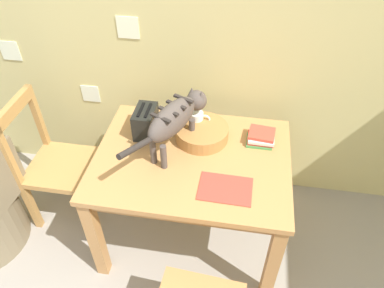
{
  "coord_description": "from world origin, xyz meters",
  "views": [
    {
      "loc": [
        0.33,
        -0.11,
        2.18
      ],
      "look_at": [
        0.08,
        1.38,
        0.83
      ],
      "focal_mm": 34.0,
      "sensor_mm": 36.0,
      "label": 1
    }
  ],
  "objects_px": {
    "dining_table": "(192,168)",
    "wicker_basket": "(202,133)",
    "coffee_mug": "(197,119)",
    "wooden_chair_near": "(55,164)",
    "book_stack": "(261,137)",
    "saucer_bowl": "(196,127)",
    "magazine": "(225,189)",
    "cat": "(176,118)",
    "toaster": "(146,122)"
  },
  "relations": [
    {
      "from": "dining_table",
      "to": "wicker_basket",
      "type": "bearing_deg",
      "value": 79.89
    },
    {
      "from": "wooden_chair_near",
      "to": "dining_table",
      "type": "bearing_deg",
      "value": 86.02
    },
    {
      "from": "toaster",
      "to": "wicker_basket",
      "type": "bearing_deg",
      "value": 0.46
    },
    {
      "from": "dining_table",
      "to": "coffee_mug",
      "type": "height_order",
      "value": "coffee_mug"
    },
    {
      "from": "toaster",
      "to": "wooden_chair_near",
      "type": "distance_m",
      "value": 0.73
    },
    {
      "from": "coffee_mug",
      "to": "toaster",
      "type": "height_order",
      "value": "toaster"
    },
    {
      "from": "magazine",
      "to": "toaster",
      "type": "distance_m",
      "value": 0.66
    },
    {
      "from": "magazine",
      "to": "wicker_basket",
      "type": "bearing_deg",
      "value": 116.19
    },
    {
      "from": "coffee_mug",
      "to": "cat",
      "type": "bearing_deg",
      "value": -115.71
    },
    {
      "from": "dining_table",
      "to": "wicker_basket",
      "type": "height_order",
      "value": "wicker_basket"
    },
    {
      "from": "wooden_chair_near",
      "to": "cat",
      "type": "bearing_deg",
      "value": 89.95
    },
    {
      "from": "saucer_bowl",
      "to": "cat",
      "type": "bearing_deg",
      "value": -114.79
    },
    {
      "from": "magazine",
      "to": "book_stack",
      "type": "xyz_separation_m",
      "value": [
        0.17,
        0.41,
        0.03
      ]
    },
    {
      "from": "coffee_mug",
      "to": "toaster",
      "type": "distance_m",
      "value": 0.31
    },
    {
      "from": "saucer_bowl",
      "to": "wooden_chair_near",
      "type": "height_order",
      "value": "wooden_chair_near"
    },
    {
      "from": "saucer_bowl",
      "to": "wicker_basket",
      "type": "height_order",
      "value": "wicker_basket"
    },
    {
      "from": "saucer_bowl",
      "to": "wooden_chair_near",
      "type": "relative_size",
      "value": 0.22
    },
    {
      "from": "coffee_mug",
      "to": "wooden_chair_near",
      "type": "relative_size",
      "value": 0.14
    },
    {
      "from": "book_stack",
      "to": "toaster",
      "type": "xyz_separation_m",
      "value": [
        -0.7,
        -0.03,
        0.05
      ]
    },
    {
      "from": "book_stack",
      "to": "wicker_basket",
      "type": "relative_size",
      "value": 0.52
    },
    {
      "from": "cat",
      "to": "book_stack",
      "type": "xyz_separation_m",
      "value": [
        0.49,
        0.13,
        -0.19
      ]
    },
    {
      "from": "dining_table",
      "to": "magazine",
      "type": "height_order",
      "value": "magazine"
    },
    {
      "from": "toaster",
      "to": "saucer_bowl",
      "type": "bearing_deg",
      "value": 15.27
    },
    {
      "from": "book_stack",
      "to": "wicker_basket",
      "type": "xyz_separation_m",
      "value": [
        -0.35,
        -0.02,
        0.01
      ]
    },
    {
      "from": "coffee_mug",
      "to": "wicker_basket",
      "type": "xyz_separation_m",
      "value": [
        0.04,
        -0.08,
        -0.04
      ]
    },
    {
      "from": "dining_table",
      "to": "wicker_basket",
      "type": "xyz_separation_m",
      "value": [
        0.03,
        0.17,
        0.14
      ]
    },
    {
      "from": "coffee_mug",
      "to": "wooden_chair_near",
      "type": "xyz_separation_m",
      "value": [
        -0.93,
        -0.19,
        -0.36
      ]
    },
    {
      "from": "cat",
      "to": "dining_table",
      "type": "bearing_deg",
      "value": -7.97
    },
    {
      "from": "saucer_bowl",
      "to": "magazine",
      "type": "relative_size",
      "value": 0.73
    },
    {
      "from": "dining_table",
      "to": "coffee_mug",
      "type": "relative_size",
      "value": 8.69
    },
    {
      "from": "magazine",
      "to": "saucer_bowl",
      "type": "bearing_deg",
      "value": 117.05
    },
    {
      "from": "wicker_basket",
      "to": "toaster",
      "type": "bearing_deg",
      "value": -179.54
    },
    {
      "from": "coffee_mug",
      "to": "book_stack",
      "type": "relative_size",
      "value": 0.77
    },
    {
      "from": "magazine",
      "to": "wooden_chair_near",
      "type": "relative_size",
      "value": 0.3
    },
    {
      "from": "saucer_bowl",
      "to": "magazine",
      "type": "distance_m",
      "value": 0.52
    },
    {
      "from": "magazine",
      "to": "book_stack",
      "type": "relative_size",
      "value": 1.68
    },
    {
      "from": "wooden_chair_near",
      "to": "magazine",
      "type": "bearing_deg",
      "value": 76.49
    },
    {
      "from": "magazine",
      "to": "wooden_chair_near",
      "type": "xyz_separation_m",
      "value": [
        -1.16,
        0.28,
        -0.28
      ]
    },
    {
      "from": "book_stack",
      "to": "toaster",
      "type": "bearing_deg",
      "value": -177.8
    },
    {
      "from": "coffee_mug",
      "to": "book_stack",
      "type": "bearing_deg",
      "value": -7.87
    },
    {
      "from": "saucer_bowl",
      "to": "book_stack",
      "type": "relative_size",
      "value": 1.23
    },
    {
      "from": "dining_table",
      "to": "saucer_bowl",
      "type": "xyz_separation_m",
      "value": [
        -0.01,
        0.25,
        0.11
      ]
    },
    {
      "from": "dining_table",
      "to": "magazine",
      "type": "bearing_deg",
      "value": -45.04
    },
    {
      "from": "saucer_bowl",
      "to": "toaster",
      "type": "bearing_deg",
      "value": -164.73
    },
    {
      "from": "cat",
      "to": "magazine",
      "type": "relative_size",
      "value": 2.38
    },
    {
      "from": "book_stack",
      "to": "wooden_chair_near",
      "type": "height_order",
      "value": "wooden_chair_near"
    },
    {
      "from": "saucer_bowl",
      "to": "book_stack",
      "type": "height_order",
      "value": "book_stack"
    },
    {
      "from": "cat",
      "to": "wicker_basket",
      "type": "height_order",
      "value": "cat"
    },
    {
      "from": "magazine",
      "to": "wicker_basket",
      "type": "distance_m",
      "value": 0.43
    },
    {
      "from": "book_stack",
      "to": "wicker_basket",
      "type": "bearing_deg",
      "value": -176.11
    }
  ]
}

